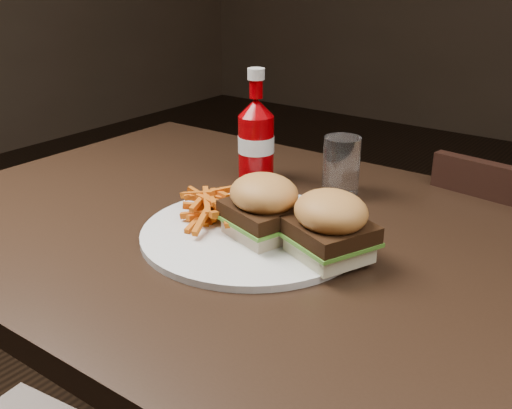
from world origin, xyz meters
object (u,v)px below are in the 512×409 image
Objects in this scene: dining_table at (266,241)px; plate at (252,234)px; ketchup_bottle at (256,151)px; tumbler at (341,165)px.

plate reaches higher than dining_table.
dining_table is 8.93× the size of ketchup_bottle.
dining_table is 0.22m from tumbler.
plate is (-0.00, -0.03, 0.03)m from dining_table.
tumbler is (0.02, 0.21, 0.08)m from dining_table.
ketchup_bottle reaches higher than tumbler.
plate is at bearing -94.98° from dining_table.
plate is at bearing -54.86° from ketchup_bottle.
plate is 2.54× the size of ketchup_bottle.
tumbler is at bearing 11.43° from ketchup_bottle.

